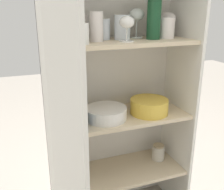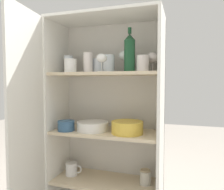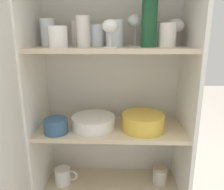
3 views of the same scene
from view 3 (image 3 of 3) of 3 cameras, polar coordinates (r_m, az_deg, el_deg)
cupboard_back_panel at (r=1.26m, az=0.05°, el=-3.16°), size 0.76×0.02×1.42m
cupboard_side_left at (r=1.19m, az=-18.63°, el=-5.26°), size 0.02×0.34×1.42m
cupboard_side_right at (r=1.16m, az=18.59°, el=-5.74°), size 0.02×0.34×1.42m
shelf_board_lower at (r=1.32m, az=-0.22°, el=-22.72°), size 0.73×0.30×0.02m
shelf_board_middle at (r=1.14m, az=-0.24°, el=-8.70°), size 0.73×0.30×0.02m
shelf_board_upper at (r=1.04m, az=-0.27°, el=11.88°), size 0.73×0.30×0.02m
cupboard_door at (r=0.88m, az=-25.72°, el=-13.32°), size 0.07×0.38×1.42m
tumbler_glass_0 at (r=1.05m, az=14.18°, el=14.90°), size 0.08×0.08×0.11m
tumbler_glass_1 at (r=1.13m, az=-16.38°, el=15.35°), size 0.07×0.07×0.13m
tumbler_glass_2 at (r=1.06m, az=0.67°, el=15.75°), size 0.08×0.08×0.12m
tumbler_glass_3 at (r=0.99m, az=-13.96°, el=14.49°), size 0.08×0.08×0.09m
tumbler_glass_4 at (r=1.04m, az=-7.53°, el=16.08°), size 0.07×0.07×0.14m
tumbler_glass_5 at (r=1.10m, az=-4.32°, el=15.21°), size 0.08×0.08×0.10m
tumbler_glass_6 at (r=1.15m, az=-8.98°, el=15.55°), size 0.06×0.06×0.12m
wine_glass_0 at (r=0.96m, az=-0.48°, el=17.09°), size 0.07×0.07×0.12m
wine_glass_1 at (r=1.11m, az=6.18°, el=18.33°), size 0.08×0.08×0.15m
wine_glass_2 at (r=1.14m, az=16.15°, el=16.83°), size 0.09×0.09×0.13m
wine_bottle at (r=1.03m, az=9.76°, el=19.13°), size 0.07×0.07×0.28m
plate_stack_white at (r=1.11m, az=-4.84°, el=-7.11°), size 0.22×0.22×0.06m
mixing_bowl_large at (r=1.09m, az=8.17°, el=-6.83°), size 0.21×0.21×0.08m
serving_bowl_small at (r=1.09m, az=-14.47°, el=-7.66°), size 0.12×0.12×0.07m
coffee_mug_primary at (r=1.32m, az=-12.62°, el=-19.96°), size 0.12×0.08×0.09m
storage_jar at (r=1.33m, az=12.43°, el=-19.79°), size 0.08×0.08×0.10m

